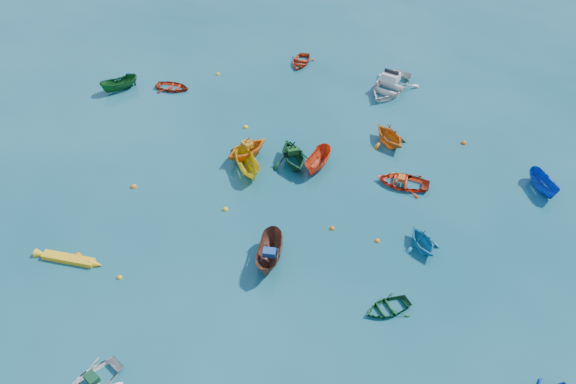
% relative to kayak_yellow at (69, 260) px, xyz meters
% --- Properties ---
extents(ground, '(160.00, 160.00, 0.00)m').
position_rel_kayak_yellow_xyz_m(ground, '(9.08, 4.21, 0.00)').
color(ground, '#0B4450').
rests_on(ground, ground).
extents(sampan_brown_mid, '(2.05, 3.62, 1.32)m').
position_rel_kayak_yellow_xyz_m(sampan_brown_mid, '(10.12, 3.99, 0.00)').
color(sampan_brown_mid, brown).
rests_on(sampan_brown_mid, ground).
extents(dinghy_orange_w, '(3.87, 4.06, 1.67)m').
position_rel_kayak_yellow_xyz_m(dinghy_orange_w, '(5.08, 11.95, 0.00)').
color(dinghy_orange_w, orange).
rests_on(dinghy_orange_w, ground).
extents(sampan_yellow_mid, '(3.06, 3.15, 1.23)m').
position_rel_kayak_yellow_xyz_m(sampan_yellow_mid, '(5.80, 10.54, 0.00)').
color(sampan_yellow_mid, gold).
rests_on(sampan_yellow_mid, ground).
extents(dinghy_green_e, '(2.91, 2.90, 0.50)m').
position_rel_kayak_yellow_xyz_m(dinghy_green_e, '(16.78, 3.16, 0.00)').
color(dinghy_green_e, '#114B22').
rests_on(dinghy_green_e, ground).
extents(dinghy_cyan_se, '(3.03, 3.07, 1.23)m').
position_rel_kayak_yellow_xyz_m(dinghy_cyan_se, '(17.50, 8.01, 0.00)').
color(dinghy_cyan_se, teal).
rests_on(dinghy_cyan_se, ground).
extents(dinghy_red_nw, '(2.92, 2.24, 0.56)m').
position_rel_kayak_yellow_xyz_m(dinghy_red_nw, '(-4.04, 17.79, 0.00)').
color(dinghy_red_nw, '#9E250D').
rests_on(dinghy_red_nw, ground).
extents(sampan_orange_n, '(1.33, 3.10, 1.17)m').
position_rel_kayak_yellow_xyz_m(sampan_orange_n, '(9.82, 12.65, 0.00)').
color(sampan_orange_n, red).
rests_on(sampan_orange_n, ground).
extents(dinghy_green_n, '(4.28, 4.36, 1.74)m').
position_rel_kayak_yellow_xyz_m(dinghy_green_n, '(8.20, 12.35, 0.00)').
color(dinghy_green_n, '#0F4324').
rests_on(dinghy_green_n, ground).
extents(dinghy_red_ne, '(3.41, 2.58, 0.67)m').
position_rel_kayak_yellow_xyz_m(dinghy_red_ne, '(15.30, 12.98, 0.00)').
color(dinghy_red_ne, red).
rests_on(dinghy_red_ne, ground).
extents(sampan_blue_far, '(2.35, 2.88, 1.06)m').
position_rel_kayak_yellow_xyz_m(sampan_blue_far, '(23.42, 15.65, 0.00)').
color(sampan_blue_far, '#0D36A6').
rests_on(sampan_blue_far, ground).
extents(dinghy_red_far, '(2.33, 3.05, 0.59)m').
position_rel_kayak_yellow_xyz_m(dinghy_red_far, '(3.79, 25.37, 0.00)').
color(dinghy_red_far, red).
rests_on(dinghy_red_far, ground).
extents(dinghy_orange_far, '(3.84, 3.81, 1.53)m').
position_rel_kayak_yellow_xyz_m(dinghy_orange_far, '(13.43, 16.92, 0.00)').
color(dinghy_orange_far, orange).
rests_on(dinghy_orange_far, ground).
extents(sampan_green_far, '(2.63, 3.08, 1.15)m').
position_rel_kayak_yellow_xyz_m(sampan_green_far, '(-7.76, 16.13, 0.00)').
color(sampan_green_far, '#12511C').
rests_on(sampan_green_far, ground).
extents(kayak_yellow, '(3.70, 1.09, 0.36)m').
position_rel_kayak_yellow_xyz_m(kayak_yellow, '(0.00, 0.00, 0.00)').
color(kayak_yellow, yellow).
rests_on(kayak_yellow, ground).
extents(motorboat_white, '(4.50, 5.63, 1.64)m').
position_rel_kayak_yellow_xyz_m(motorboat_white, '(11.78, 23.87, 0.00)').
color(motorboat_white, silver).
rests_on(motorboat_white, ground).
extents(tarp_green_a, '(0.74, 0.66, 0.30)m').
position_rel_kayak_yellow_xyz_m(tarp_green_a, '(5.73, -5.58, 0.44)').
color(tarp_green_a, '#0F3F22').
rests_on(tarp_green_a, dinghy_white_near).
extents(tarp_blue_a, '(0.76, 0.65, 0.32)m').
position_rel_kayak_yellow_xyz_m(tarp_blue_a, '(10.16, 3.84, 0.82)').
color(tarp_blue_a, '#184690').
rests_on(tarp_blue_a, sampan_brown_mid).
extents(tarp_orange_a, '(0.88, 0.80, 0.34)m').
position_rel_kayak_yellow_xyz_m(tarp_orange_a, '(5.10, 12.00, 1.01)').
color(tarp_orange_a, '#BF7713').
rests_on(tarp_orange_a, dinghy_orange_w).
extents(tarp_green_b, '(0.88, 0.85, 0.34)m').
position_rel_kayak_yellow_xyz_m(tarp_green_b, '(8.13, 12.43, 1.04)').
color(tarp_green_b, '#11471A').
rests_on(tarp_green_b, dinghy_green_n).
extents(tarp_orange_b, '(0.47, 0.60, 0.27)m').
position_rel_kayak_yellow_xyz_m(tarp_orange_b, '(15.20, 12.97, 0.47)').
color(tarp_orange_b, '#C44F14').
rests_on(tarp_orange_b, dinghy_red_ne).
extents(buoy_or_a, '(0.39, 0.39, 0.39)m').
position_rel_kayak_yellow_xyz_m(buoy_or_a, '(0.24, 0.45, 0.00)').
color(buoy_or_a, orange).
rests_on(buoy_or_a, ground).
extents(buoy_ye_a, '(0.31, 0.31, 0.31)m').
position_rel_kayak_yellow_xyz_m(buoy_ye_a, '(3.24, -0.02, 0.00)').
color(buoy_ye_a, gold).
rests_on(buoy_ye_a, ground).
extents(buoy_or_b, '(0.31, 0.31, 0.31)m').
position_rel_kayak_yellow_xyz_m(buoy_or_b, '(15.11, 7.58, 0.00)').
color(buoy_or_b, orange).
rests_on(buoy_or_b, ground).
extents(buoy_ye_b, '(0.36, 0.36, 0.36)m').
position_rel_kayak_yellow_xyz_m(buoy_ye_b, '(3.52, 15.05, 0.00)').
color(buoy_ye_b, yellow).
rests_on(buoy_ye_b, ground).
extents(buoy_or_c, '(0.39, 0.39, 0.39)m').
position_rel_kayak_yellow_xyz_m(buoy_or_c, '(-0.21, 6.52, 0.00)').
color(buoy_or_c, orange).
rests_on(buoy_or_c, ground).
extents(buoy_ye_c, '(0.35, 0.35, 0.35)m').
position_rel_kayak_yellow_xyz_m(buoy_ye_c, '(6.04, 6.76, 0.00)').
color(buoy_ye_c, gold).
rests_on(buoy_ye_c, ground).
extents(buoy_or_d, '(0.31, 0.31, 0.31)m').
position_rel_kayak_yellow_xyz_m(buoy_or_d, '(12.45, 7.59, 0.00)').
color(buoy_or_d, '#CF6A0B').
rests_on(buoy_or_d, ground).
extents(buoy_ye_d, '(0.34, 0.34, 0.34)m').
position_rel_kayak_yellow_xyz_m(buoy_ye_d, '(-1.82, 21.15, 0.00)').
color(buoy_ye_d, yellow).
rests_on(buoy_ye_d, ground).
extents(buoy_or_e, '(0.38, 0.38, 0.38)m').
position_rel_kayak_yellow_xyz_m(buoy_or_e, '(18.22, 18.83, 0.00)').
color(buoy_or_e, '#CF4C0B').
rests_on(buoy_or_e, ground).
extents(buoy_ye_e, '(0.30, 0.30, 0.30)m').
position_rel_kayak_yellow_xyz_m(buoy_ye_e, '(14.53, 13.69, 0.00)').
color(buoy_ye_e, yellow).
rests_on(buoy_ye_e, ground).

